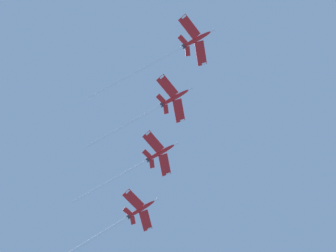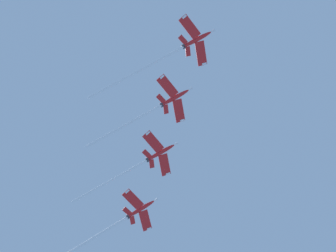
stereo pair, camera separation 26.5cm
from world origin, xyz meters
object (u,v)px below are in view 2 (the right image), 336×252
object	(u,v)px
jet_lead	(176,51)
jet_second	(156,108)
jet_third	(145,161)
jet_fourth	(119,222)

from	to	relation	value
jet_lead	jet_second	size ratio (longest dim) A/B	1.16
jet_lead	jet_second	bearing A→B (deg)	144.14
jet_third	jet_second	bearing A→B (deg)	-42.88
jet_third	jet_fourth	bearing A→B (deg)	148.35
jet_lead	jet_third	size ratio (longest dim) A/B	1.15
jet_second	jet_third	xyz separation A→B (m)	(-14.82, 13.77, -4.78)
jet_lead	jet_fourth	xyz separation A→B (m)	(-53.59, 39.54, -16.05)
jet_second	jet_third	bearing A→B (deg)	137.12
jet_lead	jet_fourth	bearing A→B (deg)	143.58
jet_lead	jet_second	xyz separation A→B (m)	(-17.62, 12.73, -4.34)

